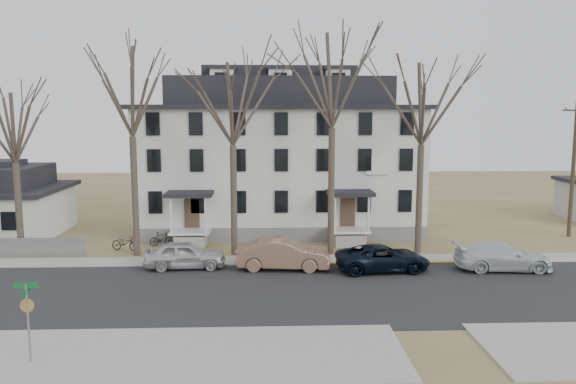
{
  "coord_description": "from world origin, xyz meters",
  "views": [
    {
      "loc": [
        -3.0,
        -24.29,
        8.6
      ],
      "look_at": [
        -1.7,
        9.0,
        4.0
      ],
      "focal_mm": 35.0,
      "sensor_mm": 36.0,
      "label": 1
    }
  ],
  "objects_px": {
    "car_white": "(503,257)",
    "bicycle_right": "(161,239)",
    "tree_mid_left": "(232,98)",
    "tree_far_left": "(131,85)",
    "bicycle_left": "(125,244)",
    "tree_center": "(333,73)",
    "tree_bungalow": "(13,123)",
    "boarding_house": "(279,158)",
    "tree_mid_right": "(423,98)",
    "utility_pole_far": "(573,168)",
    "car_silver": "(185,255)",
    "car_navy": "(383,259)",
    "street_sign": "(27,311)",
    "small_house": "(0,204)",
    "car_tan": "(283,255)"
  },
  "relations": [
    {
      "from": "boarding_house",
      "to": "tree_center",
      "type": "distance_m",
      "value": 10.39
    },
    {
      "from": "tree_center",
      "to": "bicycle_left",
      "type": "height_order",
      "value": "tree_center"
    },
    {
      "from": "car_white",
      "to": "car_navy",
      "type": "bearing_deg",
      "value": 92.17
    },
    {
      "from": "tree_bungalow",
      "to": "utility_pole_far",
      "type": "bearing_deg",
      "value": 6.56
    },
    {
      "from": "tree_mid_right",
      "to": "tree_far_left",
      "type": "bearing_deg",
      "value": 180.0
    },
    {
      "from": "small_house",
      "to": "tree_center",
      "type": "bearing_deg",
      "value": -15.08
    },
    {
      "from": "tree_center",
      "to": "street_sign",
      "type": "xyz_separation_m",
      "value": [
        -12.26,
        -15.17,
        -9.2
      ]
    },
    {
      "from": "small_house",
      "to": "tree_mid_right",
      "type": "distance_m",
      "value": 30.08
    },
    {
      "from": "car_navy",
      "to": "bicycle_right",
      "type": "xyz_separation_m",
      "value": [
        -13.33,
        6.45,
        -0.26
      ]
    },
    {
      "from": "tree_far_left",
      "to": "street_sign",
      "type": "relative_size",
      "value": 4.74
    },
    {
      "from": "tree_mid_left",
      "to": "car_silver",
      "type": "height_order",
      "value": "tree_mid_left"
    },
    {
      "from": "tree_far_left",
      "to": "bicycle_left",
      "type": "distance_m",
      "value": 9.94
    },
    {
      "from": "tree_mid_left",
      "to": "tree_bungalow",
      "type": "relative_size",
      "value": 1.18
    },
    {
      "from": "car_white",
      "to": "street_sign",
      "type": "xyz_separation_m",
      "value": [
        -21.36,
        -10.91,
        1.13
      ]
    },
    {
      "from": "small_house",
      "to": "bicycle_right",
      "type": "height_order",
      "value": "small_house"
    },
    {
      "from": "tree_center",
      "to": "bicycle_left",
      "type": "distance_m",
      "value": 16.76
    },
    {
      "from": "tree_center",
      "to": "car_white",
      "type": "distance_m",
      "value": 14.41
    },
    {
      "from": "bicycle_left",
      "to": "small_house",
      "type": "bearing_deg",
      "value": 82.08
    },
    {
      "from": "boarding_house",
      "to": "tree_mid_left",
      "type": "bearing_deg",
      "value": -110.2
    },
    {
      "from": "tree_mid_right",
      "to": "tree_bungalow",
      "type": "xyz_separation_m",
      "value": [
        -24.5,
        0.0,
        -1.48
      ]
    },
    {
      "from": "boarding_house",
      "to": "tree_mid_left",
      "type": "relative_size",
      "value": 1.63
    },
    {
      "from": "tree_far_left",
      "to": "tree_mid_left",
      "type": "distance_m",
      "value": 6.05
    },
    {
      "from": "tree_far_left",
      "to": "tree_mid_right",
      "type": "xyz_separation_m",
      "value": [
        17.5,
        0.0,
        -0.74
      ]
    },
    {
      "from": "boarding_house",
      "to": "car_navy",
      "type": "bearing_deg",
      "value": -66.25
    },
    {
      "from": "car_tan",
      "to": "tree_far_left",
      "type": "bearing_deg",
      "value": 72.84
    },
    {
      "from": "small_house",
      "to": "utility_pole_far",
      "type": "distance_m",
      "value": 40.64
    },
    {
      "from": "tree_mid_right",
      "to": "utility_pole_far",
      "type": "bearing_deg",
      "value": 19.29
    },
    {
      "from": "bicycle_right",
      "to": "car_tan",
      "type": "bearing_deg",
      "value": -142.5
    },
    {
      "from": "boarding_house",
      "to": "street_sign",
      "type": "height_order",
      "value": "boarding_house"
    },
    {
      "from": "utility_pole_far",
      "to": "car_tan",
      "type": "bearing_deg",
      "value": -159.19
    },
    {
      "from": "tree_center",
      "to": "tree_bungalow",
      "type": "distance_m",
      "value": 19.23
    },
    {
      "from": "tree_mid_left",
      "to": "car_navy",
      "type": "height_order",
      "value": "tree_mid_left"
    },
    {
      "from": "bicycle_right",
      "to": "car_white",
      "type": "bearing_deg",
      "value": -123.55
    },
    {
      "from": "tree_mid_left",
      "to": "tree_mid_right",
      "type": "height_order",
      "value": "same"
    },
    {
      "from": "tree_mid_right",
      "to": "car_white",
      "type": "height_order",
      "value": "tree_mid_right"
    },
    {
      "from": "small_house",
      "to": "street_sign",
      "type": "distance_m",
      "value": 23.92
    },
    {
      "from": "tree_center",
      "to": "street_sign",
      "type": "height_order",
      "value": "tree_center"
    },
    {
      "from": "car_white",
      "to": "bicycle_right",
      "type": "bearing_deg",
      "value": 74.99
    },
    {
      "from": "boarding_house",
      "to": "car_white",
      "type": "bearing_deg",
      "value": -45.75
    },
    {
      "from": "car_navy",
      "to": "car_white",
      "type": "relative_size",
      "value": 0.98
    },
    {
      "from": "tree_bungalow",
      "to": "car_navy",
      "type": "distance_m",
      "value": 23.03
    },
    {
      "from": "tree_center",
      "to": "street_sign",
      "type": "bearing_deg",
      "value": -128.94
    },
    {
      "from": "car_silver",
      "to": "small_house",
      "type": "bearing_deg",
      "value": 53.75
    },
    {
      "from": "tree_far_left",
      "to": "bicycle_left",
      "type": "height_order",
      "value": "tree_far_left"
    },
    {
      "from": "tree_mid_right",
      "to": "car_silver",
      "type": "relative_size",
      "value": 2.83
    },
    {
      "from": "bicycle_right",
      "to": "tree_bungalow",
      "type": "bearing_deg",
      "value": 90.48
    },
    {
      "from": "boarding_house",
      "to": "tree_bungalow",
      "type": "distance_m",
      "value": 18.17
    },
    {
      "from": "small_house",
      "to": "utility_pole_far",
      "type": "relative_size",
      "value": 0.92
    },
    {
      "from": "tree_center",
      "to": "tree_mid_right",
      "type": "xyz_separation_m",
      "value": [
        5.5,
        0.0,
        -1.48
      ]
    },
    {
      "from": "tree_mid_left",
      "to": "car_white",
      "type": "relative_size",
      "value": 2.43
    }
  ]
}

